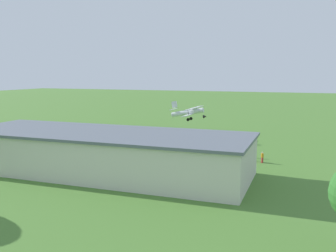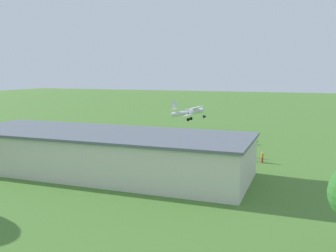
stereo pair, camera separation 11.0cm
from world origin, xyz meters
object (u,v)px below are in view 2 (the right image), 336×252
(hangar, at_px, (102,152))
(person_crossing_taxiway, at_px, (252,153))
(car_orange, at_px, (11,139))
(person_watching_takeoff, at_px, (52,138))
(person_at_fence_line, at_px, (82,140))
(biplane, at_px, (189,112))
(person_beside_truck, at_px, (254,156))
(car_blue, at_px, (38,141))
(person_by_parked_cars, at_px, (262,157))

(hangar, relative_size, person_crossing_taxiway, 26.34)
(person_crossing_taxiway, bearing_deg, car_orange, 5.33)
(hangar, xyz_separation_m, person_watching_takeoff, (20.95, -15.97, -1.99))
(hangar, distance_m, person_at_fence_line, 21.74)
(hangar, bearing_deg, car_orange, -23.58)
(car_orange, xyz_separation_m, person_at_fence_line, (-13.18, -4.31, -0.02))
(biplane, xyz_separation_m, person_watching_takeoff, (24.03, 12.73, -4.81))
(hangar, height_order, person_beside_truck, hangar)
(car_orange, bearing_deg, person_watching_takeoff, -148.42)
(hangar, bearing_deg, person_at_fence_line, -48.77)
(car_orange, bearing_deg, car_blue, -177.08)
(car_blue, distance_m, car_orange, 6.29)
(biplane, xyz_separation_m, person_beside_truck, (-15.33, 14.87, -4.78))
(car_orange, distance_m, person_at_fence_line, 13.87)
(hangar, bearing_deg, car_blue, -30.16)
(hangar, relative_size, car_orange, 10.06)
(person_watching_takeoff, relative_size, person_crossing_taxiway, 1.07)
(biplane, relative_size, person_watching_takeoff, 5.59)
(biplane, distance_m, car_orange, 35.14)
(person_at_fence_line, bearing_deg, biplane, -144.41)
(car_blue, distance_m, person_watching_takeoff, 3.68)
(car_blue, height_order, person_beside_truck, person_beside_truck)
(car_orange, height_order, person_watching_takeoff, person_watching_takeoff)
(person_crossing_taxiway, bearing_deg, person_beside_truck, 107.69)
(car_blue, distance_m, person_crossing_taxiway, 39.01)
(person_by_parked_cars, bearing_deg, hangar, 34.24)
(car_blue, xyz_separation_m, person_beside_truck, (-39.57, -1.53, -0.00))
(person_beside_truck, bearing_deg, person_crossing_taxiway, -72.31)
(hangar, distance_m, biplane, 29.00)
(person_by_parked_cars, bearing_deg, person_at_fence_line, -4.91)
(hangar, relative_size, car_blue, 9.09)
(hangar, xyz_separation_m, person_beside_truck, (-18.41, -13.83, -1.97))
(person_crossing_taxiway, bearing_deg, car_blue, 5.72)
(biplane, distance_m, person_crossing_taxiway, 19.82)
(biplane, bearing_deg, person_beside_truck, 135.86)
(hangar, distance_m, car_blue, 24.56)
(car_blue, relative_size, person_watching_takeoff, 2.72)
(person_by_parked_cars, relative_size, person_beside_truck, 0.99)
(biplane, xyz_separation_m, car_blue, (24.24, 16.40, -4.78))
(hangar, height_order, car_blue, hangar)
(person_by_parked_cars, distance_m, person_beside_truck, 1.32)
(person_beside_truck, xyz_separation_m, person_crossing_taxiway, (0.75, -2.35, -0.08))
(car_orange, distance_m, person_beside_truck, 45.89)
(car_orange, bearing_deg, hangar, 156.42)
(person_by_parked_cars, bearing_deg, car_blue, 1.51)
(hangar, height_order, person_by_parked_cars, hangar)
(car_blue, bearing_deg, biplane, -145.92)
(person_by_parked_cars, bearing_deg, biplane, -42.78)
(person_watching_takeoff, height_order, person_crossing_taxiway, person_watching_takeoff)
(biplane, relative_size, car_orange, 2.28)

